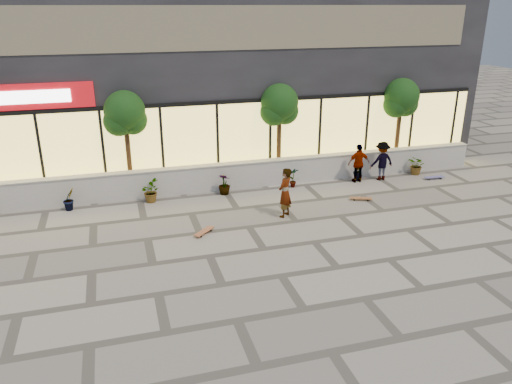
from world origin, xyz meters
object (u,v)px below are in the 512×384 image
object	(u,v)px
skater_right_near	(359,163)
skateboard_center	(204,231)
tree_east	(401,100)
skateboard_right_near	(361,198)
skater_right_far	(382,161)
tree_midwest	(125,116)
skater_center	(285,193)
skateboard_right_far	(434,177)
tree_mideast	(279,107)

from	to	relation	value
skater_right_near	skateboard_center	size ratio (longest dim) A/B	2.04
tree_east	skateboard_right_near	xyz separation A→B (m)	(-3.38, -3.31, -2.90)
skater_right_near	skateboard_right_near	xyz separation A→B (m)	(-0.83, -1.91, -0.71)
skater_right_far	tree_midwest	bearing A→B (deg)	-12.33
tree_midwest	tree_east	world-z (taller)	same
tree_midwest	skater_center	bearing A→B (deg)	-38.55
skateboard_right_near	skateboard_center	bearing A→B (deg)	-147.23
skater_right_far	skateboard_right_far	size ratio (longest dim) A/B	1.85
skater_right_far	tree_east	bearing A→B (deg)	-141.34
tree_east	skater_right_near	size ratio (longest dim) A/B	2.47
skateboard_center	skateboard_right_near	bearing A→B (deg)	-31.68
tree_midwest	tree_mideast	bearing A→B (deg)	0.00
tree_midwest	skater_center	size ratio (longest dim) A/B	2.27
skater_center	skateboard_right_near	bearing A→B (deg)	147.35
skater_right_far	skateboard_center	size ratio (longest dim) A/B	2.07
tree_midwest	skater_right_near	distance (m)	9.32
skateboard_right_near	skateboard_right_far	size ratio (longest dim) A/B	0.96
skater_center	skater_right_near	bearing A→B (deg)	168.55
tree_midwest	skater_right_far	distance (m)	10.33
tree_mideast	tree_midwest	bearing A→B (deg)	180.00
tree_east	skater_right_far	size ratio (longest dim) A/B	2.43
tree_midwest	tree_east	size ratio (longest dim) A/B	1.00
tree_midwest	skateboard_right_near	bearing A→B (deg)	-22.16
tree_mideast	skateboard_right_near	bearing A→B (deg)	-57.30
skater_center	skater_right_far	bearing A→B (deg)	162.97
tree_east	skateboard_center	bearing A→B (deg)	-154.50
tree_east	skateboard_center	distance (m)	10.93
skateboard_center	skateboard_right_near	distance (m)	6.25
skater_right_far	skateboard_center	world-z (taller)	skater_right_far
skater_right_near	skater_center	bearing A→B (deg)	33.28
tree_mideast	skater_right_near	bearing A→B (deg)	-25.36
skater_right_far	skateboard_right_near	size ratio (longest dim) A/B	1.94
skateboard_right_near	tree_midwest	bearing A→B (deg)	179.30
tree_mideast	skater_right_far	size ratio (longest dim) A/B	2.43
tree_midwest	skateboard_right_near	distance (m)	9.24
tree_east	skater_right_near	world-z (taller)	tree_east
skater_right_near	tree_east	bearing A→B (deg)	-149.75
tree_mideast	skater_center	distance (m)	4.58
skater_right_near	skater_right_far	world-z (taller)	skater_right_far
skater_center	skateboard_right_far	size ratio (longest dim) A/B	1.98
skater_right_far	skateboard_right_far	bearing A→B (deg)	160.72
skater_center	skater_right_far	size ratio (longest dim) A/B	1.07
tree_east	skater_center	size ratio (longest dim) A/B	2.27
skater_center	tree_east	bearing A→B (deg)	167.40
skater_center	skateboard_center	xyz separation A→B (m)	(-2.92, -0.62, -0.78)
tree_midwest	skateboard_right_near	xyz separation A→B (m)	(8.12, -3.31, -2.90)
tree_midwest	skateboard_right_near	size ratio (longest dim) A/B	4.71
skateboard_right_near	tree_mideast	bearing A→B (deg)	144.15
skater_right_far	skateboard_right_far	xyz separation A→B (m)	(2.19, -0.58, -0.72)
tree_midwest	skater_center	distance (m)	6.63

